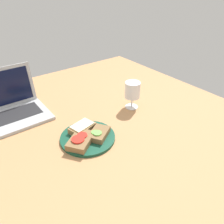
{
  "coord_description": "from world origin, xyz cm",
  "views": [
    {
      "loc": [
        -41.42,
        -66.89,
        60.28
      ],
      "look_at": [
        8.25,
        -1.23,
        8.0
      ],
      "focal_mm": 35.0,
      "sensor_mm": 36.0,
      "label": 1
    }
  ],
  "objects": [
    {
      "name": "sandwich_with_tomato",
      "position": [
        -11.57,
        -7.26,
        5.59
      ],
      "size": [
        14.12,
        13.15,
        3.15
      ],
      "color": "brown",
      "rests_on": "plate"
    },
    {
      "name": "sandwich_with_cucumber",
      "position": [
        -3.46,
        -7.95,
        5.48
      ],
      "size": [
        11.62,
        10.63,
        2.93
      ],
      "color": "brown",
      "rests_on": "plate"
    },
    {
      "name": "plate",
      "position": [
        -7.26,
        -5.24,
        3.59
      ],
      "size": [
        22.43,
        22.43,
        1.18
      ],
      "primitive_type": "cylinder",
      "color": "#144733",
      "rests_on": "wooden_table"
    },
    {
      "name": "sandwich_with_cheese",
      "position": [
        -6.87,
        -0.55,
        5.64
      ],
      "size": [
        11.97,
        9.52,
        3.07
      ],
      "color": "#937047",
      "rests_on": "plate"
    },
    {
      "name": "laptop",
      "position": [
        -28.07,
        31.27,
        7.33
      ],
      "size": [
        32.85,
        25.17,
        20.93
      ],
      "color": "#ADAFB5",
      "rests_on": "wooden_table"
    },
    {
      "name": "wooden_table",
      "position": [
        0.0,
        0.0,
        1.5
      ],
      "size": [
        140.0,
        140.0,
        3.0
      ],
      "primitive_type": "cube",
      "color": "#B27F51",
      "rests_on": "ground"
    },
    {
      "name": "wine_glass",
      "position": [
        23.76,
        2.79,
        11.94
      ],
      "size": [
        7.46,
        7.46,
        13.68
      ],
      "color": "white",
      "rests_on": "wooden_table"
    }
  ]
}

